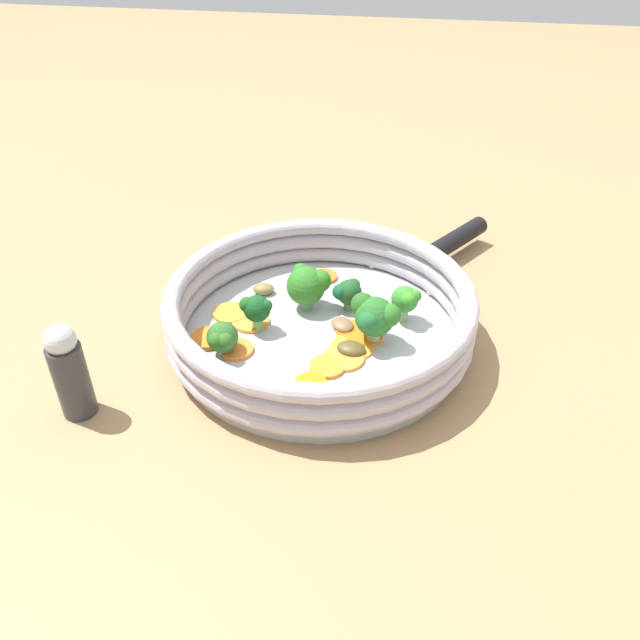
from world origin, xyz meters
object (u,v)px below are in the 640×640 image
at_px(carrot_slice_5, 304,284).
at_px(carrot_slice_0, 352,347).
at_px(skillet, 320,336).
at_px(carrot_slice_3, 236,350).
at_px(broccoli_floret_2, 256,308).
at_px(broccoli_floret_5, 406,300).
at_px(carrot_slice_10, 208,339).
at_px(mushroom_piece_2, 264,289).
at_px(carrot_slice_8, 324,277).
at_px(carrot_slice_11, 350,329).
at_px(carrot_slice_4, 327,367).
at_px(carrot_slice_7, 344,358).
at_px(broccoli_floret_0, 348,292).
at_px(broccoli_floret_3, 222,338).
at_px(broccoli_floret_1, 308,284).
at_px(carrot_slice_9, 364,335).
at_px(mushroom_piece_1, 377,313).
at_px(broccoli_floret_4, 374,316).
at_px(mushroom_piece_3, 342,325).
at_px(carrot_slice_2, 231,313).
at_px(salt_shaker, 69,371).
at_px(carrot_slice_6, 311,384).
at_px(carrot_slice_1, 250,323).
at_px(mushroom_piece_0, 351,348).

bearing_deg(carrot_slice_5, carrot_slice_0, -55.40).
xyz_separation_m(carrot_slice_0, carrot_slice_5, (-0.08, 0.11, 0.00)).
relative_size(skillet, carrot_slice_3, 8.76).
relative_size(broccoli_floret_2, broccoli_floret_5, 1.00).
xyz_separation_m(carrot_slice_10, mushroom_piece_2, (0.03, 0.10, 0.00)).
xyz_separation_m(carrot_slice_3, carrot_slice_8, (0.06, 0.16, -0.00)).
height_order(carrot_slice_11, broccoli_floret_2, broccoli_floret_2).
bearing_deg(broccoli_floret_5, carrot_slice_10, -159.30).
xyz_separation_m(skillet, carrot_slice_10, (-0.12, -0.04, 0.01)).
relative_size(carrot_slice_4, carrot_slice_7, 0.84).
relative_size(broccoli_floret_0, broccoli_floret_3, 1.00).
bearing_deg(broccoli_floret_1, broccoli_floret_3, -123.07).
height_order(carrot_slice_4, carrot_slice_7, same).
height_order(carrot_slice_4, carrot_slice_9, same).
height_order(carrot_slice_11, broccoli_floret_3, broccoli_floret_3).
bearing_deg(mushroom_piece_1, carrot_slice_11, -128.67).
distance_m(carrot_slice_8, carrot_slice_10, 0.18).
xyz_separation_m(carrot_slice_3, carrot_slice_11, (0.11, 0.06, -0.00)).
height_order(carrot_slice_10, mushroom_piece_2, mushroom_piece_2).
xyz_separation_m(skillet, broccoli_floret_5, (0.09, 0.04, 0.04)).
height_order(skillet, broccoli_floret_4, broccoli_floret_4).
relative_size(carrot_slice_11, mushroom_piece_3, 1.14).
relative_size(carrot_slice_2, carrot_slice_7, 0.95).
height_order(broccoli_floret_5, salt_shaker, salt_shaker).
bearing_deg(mushroom_piece_3, carrot_slice_6, -98.41).
height_order(skillet, mushroom_piece_2, mushroom_piece_2).
bearing_deg(carrot_slice_1, salt_shaker, -129.80).
distance_m(carrot_slice_8, broccoli_floret_3, 0.19).
bearing_deg(carrot_slice_9, broccoli_floret_1, 147.62).
relative_size(carrot_slice_6, mushroom_piece_2, 1.23).
xyz_separation_m(carrot_slice_9, salt_shaker, (-0.26, -0.16, 0.03)).
bearing_deg(broccoli_floret_2, mushroom_piece_1, 21.73).
bearing_deg(carrot_slice_7, mushroom_piece_0, 64.27).
relative_size(broccoli_floret_0, broccoli_floret_5, 0.86).
bearing_deg(mushroom_piece_3, salt_shaker, -144.35).
bearing_deg(carrot_slice_2, carrot_slice_11, -1.48).
bearing_deg(carrot_slice_11, mushroom_piece_2, 154.29).
distance_m(carrot_slice_3, salt_shaker, 0.17).
distance_m(broccoli_floret_5, mushroom_piece_0, 0.09).
distance_m(broccoli_floret_2, broccoli_floret_4, 0.13).
height_order(carrot_slice_11, broccoli_floret_0, broccoli_floret_0).
bearing_deg(carrot_slice_10, carrot_slice_4, -8.76).
distance_m(skillet, carrot_slice_5, 0.10).
relative_size(carrot_slice_3, carrot_slice_8, 1.10).
height_order(carrot_slice_8, broccoli_floret_3, broccoli_floret_3).
bearing_deg(carrot_slice_6, carrot_slice_0, 65.65).
xyz_separation_m(carrot_slice_3, carrot_slice_6, (0.09, -0.04, 0.00)).
distance_m(broccoli_floret_2, broccoli_floret_3, 0.06).
relative_size(broccoli_floret_3, broccoli_floret_5, 0.87).
distance_m(carrot_slice_9, carrot_slice_11, 0.02).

